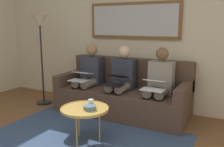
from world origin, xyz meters
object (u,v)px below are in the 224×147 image
at_px(person_left, 159,82).
at_px(laptop_black, 115,80).
at_px(laptop_silver, 81,76).
at_px(person_right, 89,75).
at_px(cup, 91,103).
at_px(coffee_table, 85,109).
at_px(laptop_white, 154,85).
at_px(couch, 123,94).
at_px(framed_mirror, 133,21).
at_px(standing_lamp, 40,31).
at_px(bowl, 90,107).
at_px(person_middle, 122,78).

xyz_separation_m(person_left, laptop_black, (0.64, 0.23, 0.02)).
bearing_deg(laptop_silver, person_right, -90.00).
relative_size(cup, person_right, 0.08).
relative_size(coffee_table, laptop_white, 1.86).
distance_m(couch, coffee_table, 1.22).
bearing_deg(person_right, laptop_white, 169.04).
relative_size(framed_mirror, standing_lamp, 1.01).
xyz_separation_m(couch, person_right, (0.64, 0.07, 0.30)).
height_order(cup, person_left, person_left).
relative_size(couch, standing_lamp, 1.33).
distance_m(cup, person_right, 1.27).
xyz_separation_m(bowl, laptop_black, (0.11, -0.93, 0.16)).
distance_m(person_middle, laptop_silver, 0.69).
bearing_deg(laptop_white, coffee_table, 55.85).
relative_size(cup, laptop_black, 0.24).
xyz_separation_m(bowl, laptop_silver, (0.75, -0.91, 0.16)).
bearing_deg(coffee_table, couch, -88.64).
height_order(coffee_table, cup, cup).
bearing_deg(laptop_black, bowl, 96.85).
relative_size(laptop_black, laptop_silver, 1.12).
bearing_deg(standing_lamp, person_middle, -172.69).
relative_size(person_middle, standing_lamp, 0.69).
relative_size(bowl, laptop_white, 0.47).
bearing_deg(person_left, laptop_black, 19.92).
bearing_deg(person_right, person_middle, 180.00).
xyz_separation_m(person_middle, standing_lamp, (1.55, 0.20, 0.76)).
distance_m(bowl, laptop_black, 0.95).
bearing_deg(framed_mirror, laptop_black, 90.00).
distance_m(framed_mirror, person_left, 1.23).
height_order(bowl, person_middle, person_middle).
distance_m(coffee_table, cup, 0.12).
distance_m(framed_mirror, laptop_black, 1.15).
bearing_deg(cup, framed_mirror, -87.71).
bearing_deg(standing_lamp, laptop_white, 178.72).
bearing_deg(standing_lamp, cup, 152.15).
distance_m(laptop_white, standing_lamp, 2.31).
xyz_separation_m(laptop_silver, standing_lamp, (0.91, -0.05, 0.74)).
distance_m(framed_mirror, person_middle, 1.05).
height_order(person_middle, person_right, same).
relative_size(bowl, person_middle, 0.14).
distance_m(cup, laptop_silver, 1.07).
distance_m(coffee_table, laptop_white, 1.11).
distance_m(couch, cup, 1.13).
bearing_deg(person_right, cup, 123.71).
distance_m(couch, person_left, 0.71).
xyz_separation_m(person_left, laptop_white, (0.00, 0.25, 0.01)).
bearing_deg(laptop_white, laptop_black, -1.44).
relative_size(person_left, person_middle, 1.00).
xyz_separation_m(framed_mirror, bowl, (-0.11, 1.62, -1.08)).
bearing_deg(person_middle, laptop_silver, 21.28).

